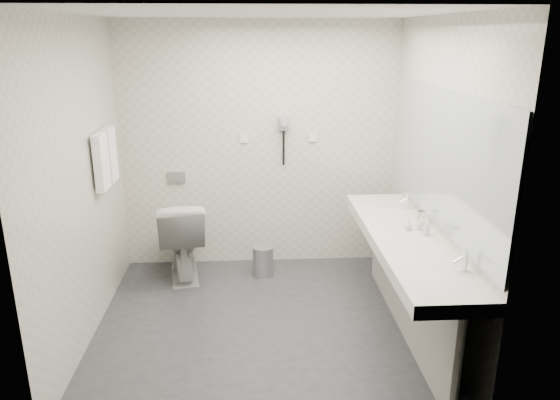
{
  "coord_description": "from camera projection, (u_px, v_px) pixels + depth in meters",
  "views": [
    {
      "loc": [
        -0.09,
        -3.98,
        2.37
      ],
      "look_at": [
        0.15,
        0.15,
        1.05
      ],
      "focal_mm": 33.81,
      "sensor_mm": 36.0,
      "label": 1
    }
  ],
  "objects": [
    {
      "name": "dryer_barrel",
      "position": [
        284.0,
        121.0,
        5.2
      ],
      "size": [
        0.08,
        0.14,
        0.08
      ],
      "primitive_type": "cylinder",
      "rotation": [
        1.57,
        0.0,
        0.0
      ],
      "color": "gray",
      "rests_on": "dryer_cradle"
    },
    {
      "name": "vanity_counter",
      "position": [
        406.0,
        242.0,
        4.14
      ],
      "size": [
        0.55,
        2.2,
        0.1
      ],
      "primitive_type": "cube",
      "color": "silver",
      "rests_on": "floor"
    },
    {
      "name": "switch_plate_a",
      "position": [
        244.0,
        138.0,
        5.32
      ],
      "size": [
        0.09,
        0.02,
        0.09
      ],
      "primitive_type": "cube",
      "color": "silver",
      "rests_on": "wall_back"
    },
    {
      "name": "switch_plate_b",
      "position": [
        313.0,
        137.0,
        5.36
      ],
      "size": [
        0.09,
        0.02,
        0.09
      ],
      "primitive_type": "cube",
      "color": "silver",
      "rests_on": "wall_back"
    },
    {
      "name": "dryer_cradle",
      "position": [
        284.0,
        123.0,
        5.28
      ],
      "size": [
        0.1,
        0.04,
        0.14
      ],
      "primitive_type": "cube",
      "color": "gray",
      "rests_on": "wall_back"
    },
    {
      "name": "faucet_near",
      "position": [
        464.0,
        260.0,
        3.5
      ],
      "size": [
        0.04,
        0.04,
        0.15
      ],
      "primitive_type": "cylinder",
      "color": "silver",
      "rests_on": "vanity_counter"
    },
    {
      "name": "towel_rail",
      "position": [
        102.0,
        133.0,
        4.49
      ],
      "size": [
        0.02,
        0.62,
        0.02
      ],
      "primitive_type": "cylinder",
      "rotation": [
        1.57,
        0.0,
        0.0
      ],
      "color": "silver",
      "rests_on": "wall_left"
    },
    {
      "name": "soap_bottle_c",
      "position": [
        427.0,
        227.0,
        4.12
      ],
      "size": [
        0.05,
        0.05,
        0.13
      ],
      "primitive_type": "imported",
      "rotation": [
        0.0,
        0.0,
        0.03
      ],
      "color": "white",
      "rests_on": "vanity_counter"
    },
    {
      "name": "wall_back",
      "position": [
        259.0,
        147.0,
        5.37
      ],
      "size": [
        2.8,
        0.0,
        2.8
      ],
      "primitive_type": "plane",
      "rotation": [
        1.57,
        0.0,
        0.0
      ],
      "color": "beige",
      "rests_on": "floor"
    },
    {
      "name": "basin_near",
      "position": [
        434.0,
        274.0,
        3.51
      ],
      "size": [
        0.4,
        0.31,
        0.05
      ],
      "primitive_type": "ellipsoid",
      "color": "silver",
      "rests_on": "vanity_counter"
    },
    {
      "name": "basin_far",
      "position": [
        386.0,
        211.0,
        4.75
      ],
      "size": [
        0.4,
        0.31,
        0.05
      ],
      "primitive_type": "ellipsoid",
      "color": "silver",
      "rests_on": "vanity_counter"
    },
    {
      "name": "flush_plate",
      "position": [
        176.0,
        177.0,
        5.4
      ],
      "size": [
        0.18,
        0.02,
        0.12
      ],
      "primitive_type": "cube",
      "color": "#B2B5BA",
      "rests_on": "wall_back"
    },
    {
      "name": "wall_left",
      "position": [
        80.0,
        185.0,
        4.06
      ],
      "size": [
        0.0,
        2.6,
        2.6
      ],
      "primitive_type": "plane",
      "rotation": [
        1.57,
        0.0,
        1.57
      ],
      "color": "beige",
      "rests_on": "floor"
    },
    {
      "name": "towel_far",
      "position": [
        110.0,
        155.0,
        4.69
      ],
      "size": [
        0.07,
        0.24,
        0.48
      ],
      "primitive_type": "cube",
      "color": "white",
      "rests_on": "towel_rail"
    },
    {
      "name": "bin_lid",
      "position": [
        263.0,
        247.0,
        5.3
      ],
      "size": [
        0.21,
        0.21,
        0.02
      ],
      "primitive_type": "cylinder",
      "color": "#B2B5BA",
      "rests_on": "pedal_bin"
    },
    {
      "name": "glass_left",
      "position": [
        421.0,
        218.0,
        4.36
      ],
      "size": [
        0.07,
        0.07,
        0.12
      ],
      "primitive_type": "cylinder",
      "rotation": [
        0.0,
        0.0,
        0.22
      ],
      "color": "silver",
      "rests_on": "vanity_counter"
    },
    {
      "name": "vanity_post_near",
      "position": [
        457.0,
        368.0,
        3.28
      ],
      "size": [
        0.06,
        0.06,
        0.75
      ],
      "primitive_type": "cylinder",
      "color": "silver",
      "rests_on": "floor"
    },
    {
      "name": "soap_bottle_a",
      "position": [
        420.0,
        224.0,
        4.23
      ],
      "size": [
        0.05,
        0.05,
        0.1
      ],
      "primitive_type": "imported",
      "rotation": [
        0.0,
        0.0,
        0.08
      ],
      "color": "white",
      "rests_on": "vanity_counter"
    },
    {
      "name": "ceiling",
      "position": [
        260.0,
        13.0,
        3.75
      ],
      "size": [
        2.8,
        2.8,
        0.0
      ],
      "primitive_type": "plane",
      "rotation": [
        3.14,
        0.0,
        0.0
      ],
      "color": "silver",
      "rests_on": "wall_back"
    },
    {
      "name": "soap_bottle_b",
      "position": [
        408.0,
        225.0,
        4.24
      ],
      "size": [
        0.09,
        0.09,
        0.08
      ],
      "primitive_type": "imported",
      "rotation": [
        0.0,
        0.0,
        -0.89
      ],
      "color": "white",
      "rests_on": "vanity_counter"
    },
    {
      "name": "vanity_panel",
      "position": [
        405.0,
        290.0,
        4.27
      ],
      "size": [
        0.03,
        2.15,
        0.75
      ],
      "primitive_type": "cube",
      "color": "gray",
      "rests_on": "floor"
    },
    {
      "name": "vanity_post_far",
      "position": [
        379.0,
        242.0,
        5.26
      ],
      "size": [
        0.06,
        0.06,
        0.75
      ],
      "primitive_type": "cylinder",
      "color": "silver",
      "rests_on": "floor"
    },
    {
      "name": "wall_right",
      "position": [
        437.0,
        179.0,
        4.21
      ],
      "size": [
        0.0,
        2.6,
        2.6
      ],
      "primitive_type": "plane",
      "rotation": [
        1.57,
        0.0,
        -1.57
      ],
      "color": "beige",
      "rests_on": "floor"
    },
    {
      "name": "floor",
      "position": [
        264.0,
        322.0,
        4.51
      ],
      "size": [
        2.8,
        2.8,
        0.0
      ],
      "primitive_type": "plane",
      "color": "#2C2C31",
      "rests_on": "ground"
    },
    {
      "name": "faucet_far",
      "position": [
        408.0,
        201.0,
        4.73
      ],
      "size": [
        0.04,
        0.04,
        0.15
      ],
      "primitive_type": "cylinder",
      "color": "silver",
      "rests_on": "vanity_counter"
    },
    {
      "name": "dryer_cord",
      "position": [
        284.0,
        148.0,
        5.34
      ],
      "size": [
        0.02,
        0.02,
        0.35
      ],
      "primitive_type": "cylinder",
      "color": "black",
      "rests_on": "dryer_cradle"
    },
    {
      "name": "toilet",
      "position": [
        182.0,
        238.0,
        5.27
      ],
      "size": [
        0.57,
        0.86,
        0.82
      ],
      "primitive_type": "imported",
      "rotation": [
        0.0,
        0.0,
        3.29
      ],
      "color": "silver",
      "rests_on": "floor"
    },
    {
      "name": "wall_front",
      "position": [
        268.0,
        246.0,
        2.9
      ],
      "size": [
        2.8,
        0.0,
        2.8
      ],
      "primitive_type": "plane",
      "rotation": [
        -1.57,
        0.0,
        0.0
      ],
      "color": "beige",
      "rests_on": "floor"
    },
    {
      "name": "pedal_bin",
      "position": [
        263.0,
        262.0,
        5.35
      ],
      "size": [
        0.24,
        0.24,
        0.3
      ],
      "primitive_type": "cylinder",
      "rotation": [
        0.0,
        0.0,
        -0.17
      ],
      "color": "#B2B5BA",
      "rests_on": "floor"
    },
    {
      "name": "mirror",
      "position": [
        447.0,
        161.0,
        3.96
      ],
      "size": [
        0.02,
        2.2,
        1.05
      ],
      "primitive_type": "cube",
      "color": "#B2BCC6",
      "rests_on": "wall_right"
    },
    {
      "name": "towel_near",
      "position": [
        101.0,
        162.0,
        4.43
      ],
      "size": [
        0.07,
        0.24,
        0.48
      ],
      "primitive_type": "cube",
      "color": "white",
      "rests_on": "towel_rail"
    }
  ]
}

